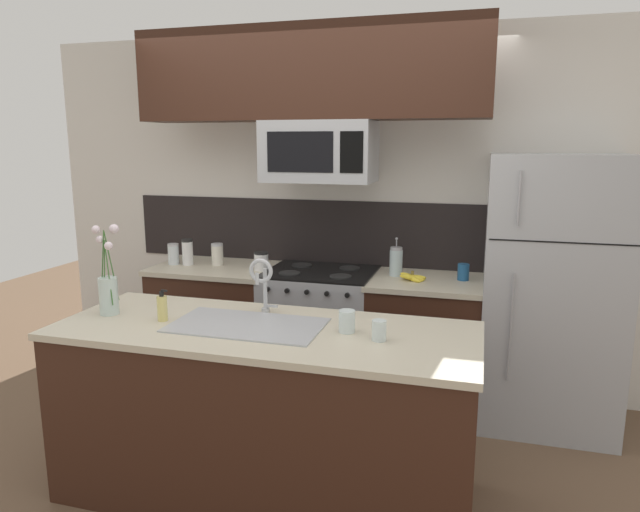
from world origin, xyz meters
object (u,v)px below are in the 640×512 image
at_px(microwave, 319,152).
at_px(storage_jar_squat, 261,261).
at_px(storage_jar_tall, 173,254).
at_px(sink_faucet, 262,278).
at_px(spare_glass, 379,330).
at_px(dish_soap_bottle, 162,308).
at_px(flower_vase, 108,290).
at_px(coffee_tin, 463,272).
at_px(french_press, 396,261).
at_px(drinking_glass, 347,321).
at_px(storage_jar_short, 217,254).
at_px(stove_range, 320,333).
at_px(refrigerator, 551,292).
at_px(banana_bunch, 412,277).
at_px(storage_jar_medium, 188,252).

xyz_separation_m(microwave, storage_jar_squat, (-0.43, -0.02, -0.78)).
bearing_deg(storage_jar_squat, storage_jar_tall, 179.62).
distance_m(sink_faucet, spare_glass, 0.73).
relative_size(dish_soap_bottle, flower_vase, 0.34).
bearing_deg(storage_jar_squat, coffee_tin, 3.54).
relative_size(microwave, storage_jar_squat, 5.68).
bearing_deg(storage_jar_squat, sink_faucet, -67.80).
bearing_deg(spare_glass, coffee_tin, 76.13).
xyz_separation_m(french_press, spare_glass, (0.12, -1.34, -0.05)).
height_order(storage_jar_tall, drinking_glass, storage_jar_tall).
distance_m(storage_jar_short, french_press, 1.34).
distance_m(stove_range, drinking_glass, 1.39).
bearing_deg(dish_soap_bottle, coffee_tin, 42.66).
height_order(storage_jar_tall, french_press, french_press).
bearing_deg(coffee_tin, flower_vase, -143.74).
bearing_deg(stove_range, refrigerator, 0.75).
height_order(storage_jar_squat, sink_faucet, sink_faucet).
xyz_separation_m(banana_bunch, drinking_glass, (-0.18, -1.14, 0.03)).
height_order(refrigerator, drinking_glass, refrigerator).
xyz_separation_m(microwave, flower_vase, (-0.81, -1.24, -0.71)).
distance_m(microwave, storage_jar_squat, 0.89).
bearing_deg(storage_jar_medium, flower_vase, -79.99).
bearing_deg(sink_faucet, storage_jar_medium, 134.71).
bearing_deg(spare_glass, microwave, 117.36).
xyz_separation_m(microwave, storage_jar_tall, (-1.14, -0.01, -0.76)).
distance_m(microwave, dish_soap_bottle, 1.56).
relative_size(banana_bunch, drinking_glass, 1.75).
distance_m(storage_jar_short, banana_bunch, 1.47).
relative_size(dish_soap_bottle, drinking_glass, 1.53).
relative_size(storage_jar_squat, sink_faucet, 0.43).
relative_size(storage_jar_short, sink_faucet, 0.53).
xyz_separation_m(microwave, banana_bunch, (0.66, -0.04, -0.82)).
xyz_separation_m(storage_jar_squat, flower_vase, (-0.38, -1.23, 0.07)).
height_order(microwave, flower_vase, microwave).
height_order(microwave, drinking_glass, microwave).
bearing_deg(banana_bunch, microwave, 176.46).
height_order(stove_range, spare_glass, spare_glass).
height_order(refrigerator, storage_jar_squat, refrigerator).
height_order(coffee_tin, sink_faucet, sink_faucet).
bearing_deg(storage_jar_short, french_press, 0.90).
bearing_deg(stove_range, flower_vase, -122.71).
height_order(coffee_tin, dish_soap_bottle, dish_soap_bottle).
xyz_separation_m(stove_range, flower_vase, (-0.81, -1.26, 0.58)).
bearing_deg(drinking_glass, stove_range, 111.74).
height_order(microwave, dish_soap_bottle, microwave).
height_order(coffee_tin, flower_vase, flower_vase).
relative_size(sink_faucet, drinking_glass, 2.83).
relative_size(microwave, coffee_tin, 6.77).
bearing_deg(sink_faucet, flower_vase, -164.02).
distance_m(microwave, sink_faucet, 1.20).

